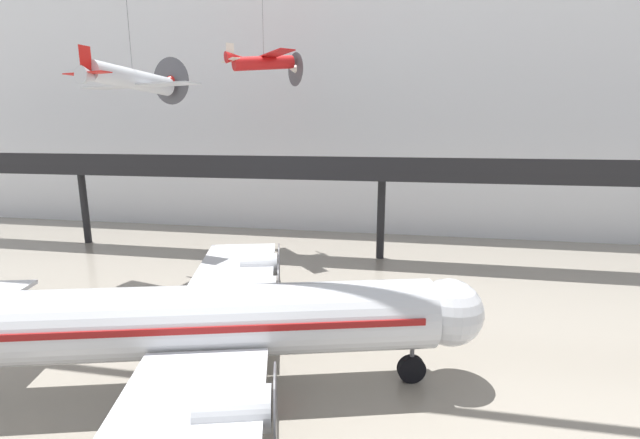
{
  "coord_description": "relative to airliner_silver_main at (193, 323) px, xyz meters",
  "views": [
    {
      "loc": [
        1.55,
        -9.72,
        11.51
      ],
      "look_at": [
        -2.5,
        11.87,
        6.9
      ],
      "focal_mm": 24.0,
      "sensor_mm": 36.0,
      "label": 1
    }
  ],
  "objects": [
    {
      "name": "hangar_back_wall",
      "position": [
        6.99,
        33.21,
        10.94
      ],
      "size": [
        140.0,
        3.0,
        28.59
      ],
      "color": "silver",
      "rests_on": "ground"
    },
    {
      "name": "mezzanine_walkway",
      "position": [
        6.99,
        21.22,
        4.35
      ],
      "size": [
        110.0,
        3.2,
        9.34
      ],
      "color": "black",
      "rests_on": "ground"
    },
    {
      "name": "airliner_silver_main",
      "position": [
        0.0,
        0.0,
        0.0
      ],
      "size": [
        25.73,
        29.84,
        9.31
      ],
      "rotation": [
        0.0,
        0.0,
        0.27
      ],
      "color": "silver",
      "rests_on": "ground"
    },
    {
      "name": "suspended_plane_silver_racer",
      "position": [
        -9.87,
        12.14,
        11.57
      ],
      "size": [
        9.9,
        8.23,
        9.0
      ],
      "rotation": [
        0.0,
        0.0,
        1.33
      ],
      "color": "silver"
    },
    {
      "name": "suspended_plane_red_highwing",
      "position": [
        -3.69,
        22.4,
        14.03
      ],
      "size": [
        7.07,
        7.28,
        7.05
      ],
      "rotation": [
        0.0,
        0.0,
        0.71
      ],
      "color": "red"
    }
  ]
}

